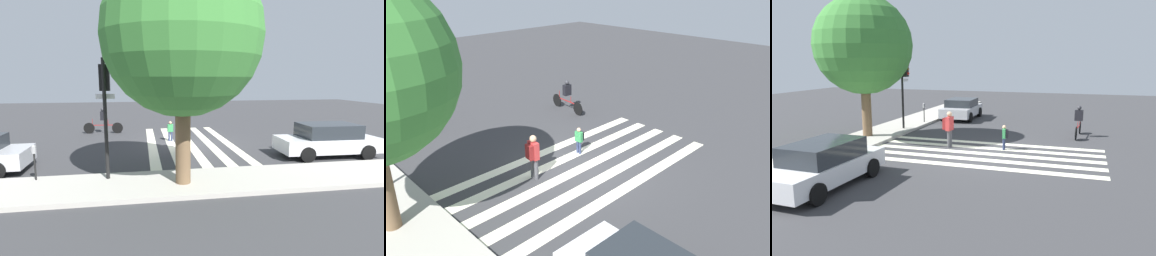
% 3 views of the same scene
% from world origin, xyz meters
% --- Properties ---
extents(ground_plane, '(60.00, 60.00, 0.00)m').
position_xyz_m(ground_plane, '(0.00, 0.00, 0.00)').
color(ground_plane, '#38383A').
extents(sidewalk_curb, '(36.00, 2.50, 0.14)m').
position_xyz_m(sidewalk_curb, '(0.00, 6.25, 0.07)').
color(sidewalk_curb, '#ADA89E').
rests_on(sidewalk_curb, ground_plane).
extents(crosswalk_stripes, '(4.44, 10.00, 0.01)m').
position_xyz_m(crosswalk_stripes, '(0.00, 0.00, 0.00)').
color(crosswalk_stripes, '#F2EDCC').
rests_on(crosswalk_stripes, ground_plane).
extents(traffic_light, '(0.60, 0.50, 4.06)m').
position_xyz_m(traffic_light, '(3.64, 5.45, 2.84)').
color(traffic_light, black).
rests_on(traffic_light, ground_plane).
extents(parking_meter, '(0.15, 0.15, 1.32)m').
position_xyz_m(parking_meter, '(5.95, 5.34, 0.98)').
color(parking_meter, black).
rests_on(parking_meter, ground_plane).
extents(street_tree, '(4.79, 4.79, 7.05)m').
position_xyz_m(street_tree, '(1.24, 6.39, 4.63)').
color(street_tree, brown).
rests_on(street_tree, ground_plane).
extents(pedestrian_adult_tall_backpack, '(0.48, 0.41, 1.65)m').
position_xyz_m(pedestrian_adult_tall_backpack, '(0.68, 1.78, 0.96)').
color(pedestrian_adult_tall_backpack, '#4C4C51').
rests_on(pedestrian_adult_tall_backpack, ground_plane).
extents(pedestrian_adult_yellow_jacket, '(0.32, 0.27, 1.11)m').
position_xyz_m(pedestrian_adult_yellow_jacket, '(0.96, -0.75, 0.65)').
color(pedestrian_adult_yellow_jacket, navy).
rests_on(pedestrian_adult_yellow_jacket, ground_plane).
extents(cyclist_near_curb, '(2.42, 0.42, 1.63)m').
position_xyz_m(cyclist_near_curb, '(4.89, -3.80, 0.87)').
color(cyclist_near_curb, black).
rests_on(cyclist_near_curb, ground_plane).
extents(car_parked_silver_sedan, '(4.41, 1.98, 1.45)m').
position_xyz_m(car_parked_silver_sedan, '(-5.58, 3.65, 0.74)').
color(car_parked_silver_sedan, silver).
rests_on(car_parked_silver_sedan, ground_plane).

